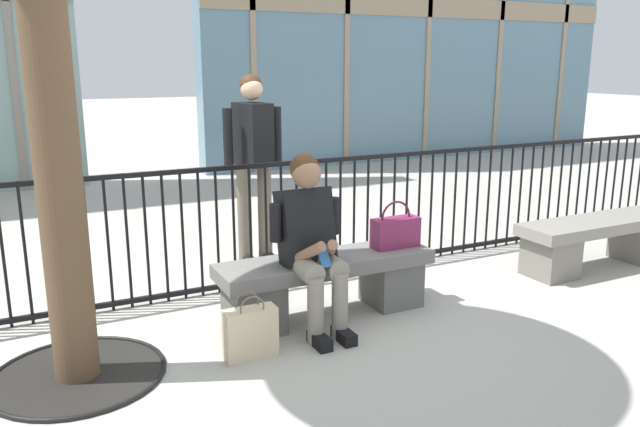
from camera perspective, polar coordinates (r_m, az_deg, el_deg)
name	(u,v)px	position (r m, az deg, el deg)	size (l,w,h in m)	color
ground_plane	(326,315)	(4.65, 0.56, -9.27)	(60.00, 60.00, 0.00)	#B2ADA3
stone_bench	(326,281)	(4.56, 0.57, -6.13)	(1.60, 0.44, 0.45)	slate
seated_person_with_phone	(311,238)	(4.25, -0.82, -2.22)	(0.52, 0.66, 1.21)	gray
handbag_on_bench	(395,231)	(4.74, 6.88, -1.63)	(0.37, 0.14, 0.36)	#7A234C
shopping_bag	(250,332)	(3.99, -6.36, -10.72)	(0.33, 0.13, 0.43)	beige
bystander_at_railing	(253,154)	(5.73, -6.09, 5.41)	(0.55, 0.41, 1.71)	#6B6051
plaza_railing	(282,222)	(5.18, -3.52, -0.81)	(9.40, 0.04, 1.03)	black
stone_bench_far	(597,238)	(6.14, 23.91, -2.09)	(1.60, 0.44, 0.45)	gray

